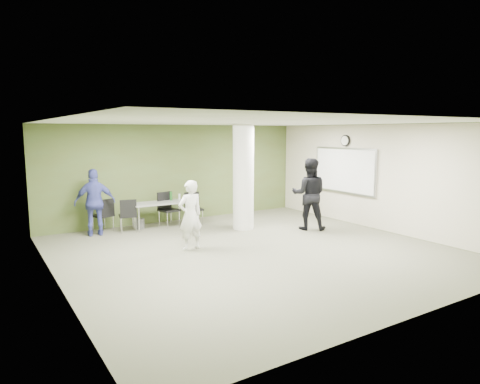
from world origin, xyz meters
TOP-DOWN VIEW (x-y plane):
  - floor at (0.00, 0.00)m, footprint 8.00×8.00m
  - ceiling at (0.00, 0.00)m, footprint 8.00×8.00m
  - wall_back at (0.00, 4.00)m, footprint 8.00×2.80m
  - wall_left at (-4.00, 0.00)m, footprint 0.02×8.00m
  - wall_right_cream at (4.00, 0.00)m, footprint 0.02×8.00m
  - column at (1.00, 2.00)m, footprint 0.56×0.56m
  - whiteboard at (3.92, 1.20)m, footprint 0.05×2.30m
  - wall_clock at (3.92, 1.20)m, footprint 0.06×0.32m
  - folding_table at (-0.85, 3.29)m, footprint 1.51×0.69m
  - wastebasket at (-1.38, 3.46)m, footprint 0.24×0.24m
  - chair_back_left at (-2.27, 3.58)m, footprint 0.57×0.57m
  - chair_back_right at (-1.77, 3.23)m, footprint 0.52×0.52m
  - chair_table_left at (-0.62, 3.37)m, footprint 0.56×0.56m
  - chair_table_right at (0.10, 3.24)m, footprint 0.51×0.51m
  - woman_white at (-1.11, 0.88)m, footprint 0.59×0.40m
  - man_black at (2.44, 1.00)m, footprint 1.17×1.15m
  - man_blue at (-2.56, 3.33)m, footprint 1.04×0.57m

SIDE VIEW (x-z plane):
  - floor at x=0.00m, z-range 0.00..0.00m
  - wastebasket at x=-1.38m, z-range 0.00..0.28m
  - chair_back_right at x=-1.77m, z-range 0.07..0.95m
  - chair_back_left at x=-2.27m, z-range 0.07..0.95m
  - chair_table_right at x=0.10m, z-range 0.07..0.98m
  - chair_table_left at x=-0.62m, z-range 0.08..1.03m
  - folding_table at x=-0.85m, z-range 0.18..1.14m
  - woman_white at x=-1.11m, z-range 0.00..1.55m
  - man_blue at x=-2.56m, z-range 0.00..1.69m
  - man_black at x=2.44m, z-range 0.00..1.91m
  - wall_back at x=0.00m, z-range 1.39..1.41m
  - wall_left at x=-4.00m, z-range 0.00..2.80m
  - wall_right_cream at x=4.00m, z-range 0.00..2.80m
  - column at x=1.00m, z-range 0.00..2.80m
  - whiteboard at x=3.92m, z-range 0.85..2.15m
  - wall_clock at x=3.92m, z-range 2.19..2.51m
  - ceiling at x=0.00m, z-range 2.80..2.80m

